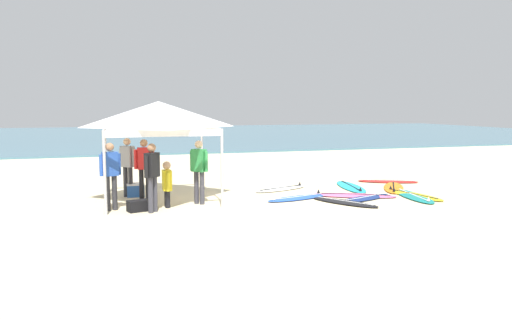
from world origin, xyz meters
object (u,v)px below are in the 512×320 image
surfboard_white (281,189)px  person_blue (110,172)px  surfboard_cyan (351,187)px  person_grey (128,163)px  person_black (152,173)px  surfboard_blue (297,198)px  canopy_tent (159,115)px  surfboard_teal (413,196)px  person_yellow (167,182)px  surfboard_red (388,181)px  person_red (144,165)px  gear_bag_near_tent (140,206)px  surfboard_orange (394,187)px  surfboard_yellow (412,195)px  cooler_box (136,190)px  person_green (199,168)px  surfboard_navy (366,198)px  surfboard_black (345,202)px  surfboard_pink (353,195)px

surfboard_white → person_blue: (-5.12, -1.64, 0.95)m
surfboard_cyan → person_grey: size_ratio=1.42×
person_black → surfboard_blue: bearing=8.3°
canopy_tent → surfboard_teal: size_ratio=1.25×
person_yellow → surfboard_blue: bearing=1.2°
surfboard_red → surfboard_cyan: bearing=-159.7°
surfboard_blue → person_red: 4.38m
canopy_tent → person_blue: bearing=-145.2°
person_yellow → gear_bag_near_tent: (-0.72, -0.29, -0.52)m
surfboard_blue → surfboard_orange: size_ratio=0.95×
surfboard_white → surfboard_yellow: same height
surfboard_red → cooler_box: (-8.50, -0.24, 0.16)m
person_green → person_blue: same height
surfboard_orange → surfboard_navy: bearing=-142.4°
surfboard_blue → surfboard_black: (1.00, -0.96, 0.00)m
surfboard_pink → surfboard_black: (-0.69, -0.86, 0.00)m
person_black → person_grey: bearing=102.6°
surfboard_navy → surfboard_orange: same height
surfboard_white → surfboard_navy: size_ratio=1.00×
surfboard_white → person_black: 4.76m
cooler_box → surfboard_red: bearing=1.6°
surfboard_blue → surfboard_yellow: size_ratio=0.93×
surfboard_navy → person_yellow: bearing=174.9°
surfboard_black → canopy_tent: bearing=159.3°
surfboard_cyan → surfboard_red: bearing=20.3°
person_black → person_blue: 1.11m
canopy_tent → person_yellow: size_ratio=2.49×
person_black → cooler_box: bearing=97.6°
surfboard_teal → person_black: size_ratio=1.40×
canopy_tent → surfboard_pink: (5.44, -0.94, -2.35)m
surfboard_yellow → surfboard_white: bearing=148.2°
canopy_tent → surfboard_orange: (7.33, -0.07, -2.35)m
surfboard_white → person_green: person_green is taller
surfboard_white → person_yellow: 4.12m
person_blue → surfboard_blue: bearing=0.8°
surfboard_blue → gear_bag_near_tent: (-4.37, -0.37, 0.10)m
surfboard_black → surfboard_orange: bearing=33.7°
person_black → cooler_box: (-0.31, 2.30, -0.79)m
surfboard_yellow → person_red: size_ratio=1.32×
surfboard_pink → person_red: person_red is taller
surfboard_black → surfboard_teal: bearing=6.8°
surfboard_red → surfboard_navy: size_ratio=1.04×
surfboard_pink → surfboard_orange: 2.08m
surfboard_white → person_blue: person_blue is taller
surfboard_cyan → surfboard_teal: size_ratio=1.01×
surfboard_navy → person_black: person_black is taller
surfboard_cyan → person_green: person_green is taller
person_grey → person_yellow: person_grey is taller
surfboard_white → person_blue: 5.46m
person_red → person_yellow: person_red is taller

